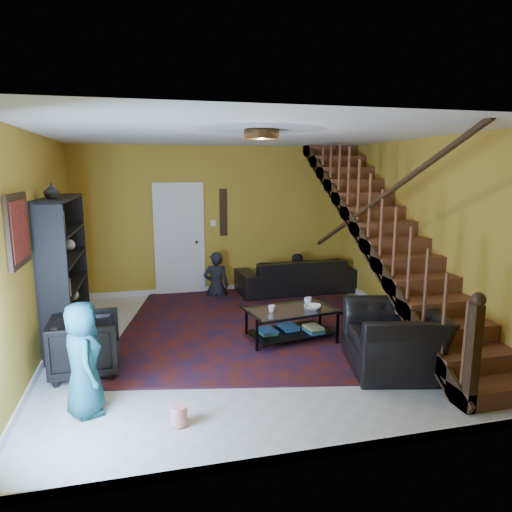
# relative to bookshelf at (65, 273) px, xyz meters

# --- Properties ---
(floor) EXTENTS (5.50, 5.50, 0.00)m
(floor) POSITION_rel_bookshelf_xyz_m (2.40, -0.60, -0.96)
(floor) COLOR beige
(floor) RESTS_ON ground
(room) EXTENTS (5.50, 5.50, 5.50)m
(room) POSITION_rel_bookshelf_xyz_m (1.07, 0.73, -0.91)
(room) COLOR #B08B27
(room) RESTS_ON ground
(staircase) EXTENTS (0.95, 5.02, 3.18)m
(staircase) POSITION_rel_bookshelf_xyz_m (4.53, -0.60, 0.43)
(staircase) COLOR brown
(staircase) RESTS_ON floor
(bookshelf) EXTENTS (0.35, 1.80, 2.00)m
(bookshelf) POSITION_rel_bookshelf_xyz_m (0.00, 0.00, 0.00)
(bookshelf) COLOR black
(bookshelf) RESTS_ON floor
(door) EXTENTS (0.82, 0.05, 2.05)m
(door) POSITION_rel_bookshelf_xyz_m (1.70, 2.12, 0.06)
(door) COLOR silver
(door) RESTS_ON floor
(framed_picture) EXTENTS (0.04, 0.74, 0.74)m
(framed_picture) POSITION_rel_bookshelf_xyz_m (-0.17, -1.50, 0.79)
(framed_picture) COLOR maroon
(framed_picture) RESTS_ON room
(wall_hanging) EXTENTS (0.14, 0.03, 0.90)m
(wall_hanging) POSITION_rel_bookshelf_xyz_m (2.55, 2.13, 0.59)
(wall_hanging) COLOR black
(wall_hanging) RESTS_ON room
(ceiling_fixture) EXTENTS (0.40, 0.40, 0.10)m
(ceiling_fixture) POSITION_rel_bookshelf_xyz_m (2.40, -1.40, 1.78)
(ceiling_fixture) COLOR #3F2814
(ceiling_fixture) RESTS_ON room
(rug) EXTENTS (4.52, 4.94, 0.02)m
(rug) POSITION_rel_bookshelf_xyz_m (2.62, 0.08, -0.95)
(rug) COLOR #45140C
(rug) RESTS_ON floor
(sofa) EXTENTS (2.32, 1.00, 0.67)m
(sofa) POSITION_rel_bookshelf_xyz_m (3.90, 1.70, -0.63)
(sofa) COLOR black
(sofa) RESTS_ON floor
(armchair_left) EXTENTS (0.78, 0.76, 0.69)m
(armchair_left) POSITION_rel_bookshelf_xyz_m (0.35, -1.17, -0.62)
(armchair_left) COLOR black
(armchair_left) RESTS_ON floor
(armchair_right) EXTENTS (1.25, 1.36, 0.76)m
(armchair_right) POSITION_rel_bookshelf_xyz_m (3.90, -1.92, -0.59)
(armchair_right) COLOR black
(armchair_right) RESTS_ON floor
(person_adult_a) EXTENTS (0.51, 0.37, 1.30)m
(person_adult_a) POSITION_rel_bookshelf_xyz_m (2.34, 1.75, -0.76)
(person_adult_a) COLOR black
(person_adult_a) RESTS_ON sofa
(person_adult_b) EXTENTS (0.59, 0.47, 1.20)m
(person_adult_b) POSITION_rel_bookshelf_xyz_m (3.90, 1.75, -0.81)
(person_adult_b) COLOR black
(person_adult_b) RESTS_ON sofa
(person_child) EXTENTS (0.49, 0.63, 1.13)m
(person_child) POSITION_rel_bookshelf_xyz_m (0.45, -2.13, -0.40)
(person_child) COLOR #195862
(person_child) RESTS_ON armchair_left
(coffee_table) EXTENTS (1.29, 0.90, 0.45)m
(coffee_table) POSITION_rel_bookshelf_xyz_m (3.00, -0.74, -0.70)
(coffee_table) COLOR black
(coffee_table) RESTS_ON floor
(cup_a) EXTENTS (0.13, 0.13, 0.09)m
(cup_a) POSITION_rel_bookshelf_xyz_m (3.32, -0.55, -0.47)
(cup_a) COLOR #999999
(cup_a) RESTS_ON coffee_table
(cup_b) EXTENTS (0.12, 0.12, 0.09)m
(cup_b) POSITION_rel_bookshelf_xyz_m (2.71, -0.79, -0.47)
(cup_b) COLOR #999999
(cup_b) RESTS_ON coffee_table
(bowl) EXTENTS (0.31, 0.31, 0.06)m
(bowl) POSITION_rel_bookshelf_xyz_m (3.29, -0.81, -0.48)
(bowl) COLOR #999999
(bowl) RESTS_ON coffee_table
(vase) EXTENTS (0.18, 0.18, 0.19)m
(vase) POSITION_rel_bookshelf_xyz_m (-0.00, -0.50, 1.13)
(vase) COLOR #999999
(vase) RESTS_ON bookshelf
(popcorn_bucket) EXTENTS (0.20, 0.20, 0.18)m
(popcorn_bucket) POSITION_rel_bookshelf_xyz_m (1.32, -2.58, -0.85)
(popcorn_bucket) COLOR red
(popcorn_bucket) RESTS_ON rug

